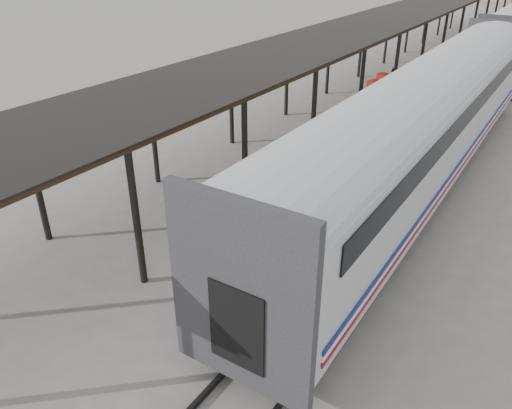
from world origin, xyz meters
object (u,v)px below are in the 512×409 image
object	(u,v)px
porter	(237,220)
pedestrian	(392,85)
luggage_tug	(380,86)
baggage_cart	(244,242)

from	to	relation	value
porter	pedestrian	distance (m)	18.99
luggage_tug	baggage_cart	bearing A→B (deg)	-62.24
pedestrian	baggage_cart	bearing A→B (deg)	99.66
luggage_tug	pedestrian	distance (m)	1.31
baggage_cart	luggage_tug	bearing A→B (deg)	97.78
luggage_tug	pedestrian	bearing A→B (deg)	-19.83
pedestrian	luggage_tug	bearing A→B (deg)	-35.29
pedestrian	porter	bearing A→B (deg)	100.20
luggage_tug	pedestrian	world-z (taller)	pedestrian
porter	luggage_tug	bearing A→B (deg)	26.51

